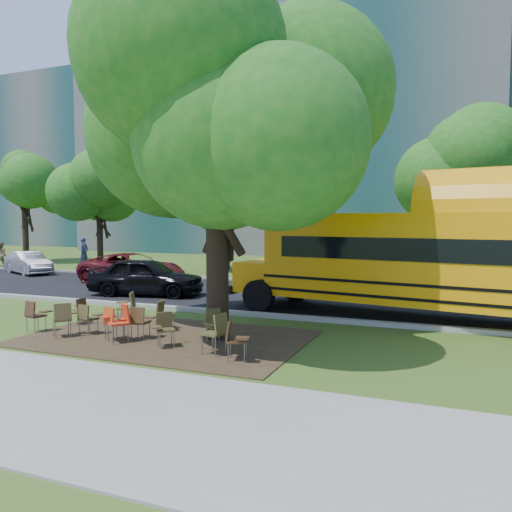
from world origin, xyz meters
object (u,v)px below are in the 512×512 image
at_px(chair_3, 120,319).
at_px(chair_7, 235,337).
at_px(bg_car_silver, 28,263).
at_px(pedestrian_b, 1,254).
at_px(chair_5, 164,326).
at_px(chair_0, 35,313).
at_px(chair_10, 164,312).
at_px(chair_2, 63,316).
at_px(black_car, 147,277).
at_px(chair_1, 88,316).
at_px(chair_8, 79,308).
at_px(chair_9, 128,305).
at_px(main_tree, 217,136).
at_px(school_bus, 462,261).
at_px(pedestrian_a, 84,253).
at_px(chair_12, 214,323).
at_px(chair_6, 217,329).
at_px(chair_4, 114,320).
at_px(chair_11, 140,319).
at_px(bg_car_red, 132,268).

relative_size(chair_3, chair_7, 1.09).
height_order(bg_car_silver, pedestrian_b, pedestrian_b).
bearing_deg(chair_5, chair_0, -42.96).
bearing_deg(chair_10, chair_3, -11.62).
xyz_separation_m(chair_2, black_car, (-2.10, 6.79, 0.20)).
xyz_separation_m(chair_1, chair_5, (2.54, -0.36, 0.01)).
distance_m(chair_0, chair_8, 1.27).
height_order(chair_9, bg_car_silver, bg_car_silver).
height_order(chair_5, chair_9, chair_9).
xyz_separation_m(main_tree, chair_8, (-4.44, 0.07, -4.59)).
bearing_deg(chair_1, school_bus, 36.76).
relative_size(school_bus, chair_1, 16.35).
height_order(chair_2, pedestrian_a, pedestrian_a).
bearing_deg(chair_0, main_tree, 22.47).
height_order(chair_12, black_car, black_car).
height_order(chair_6, chair_12, chair_6).
bearing_deg(chair_0, chair_4, 9.23).
distance_m(chair_11, pedestrian_a, 20.62).
relative_size(black_car, pedestrian_a, 2.31).
bearing_deg(chair_2, chair_12, -39.00).
bearing_deg(main_tree, chair_6, -64.66).
distance_m(main_tree, chair_8, 6.38).
bearing_deg(chair_6, chair_5, 95.83).
relative_size(chair_1, chair_11, 0.97).
bearing_deg(chair_4, chair_10, 88.86).
xyz_separation_m(chair_9, pedestrian_b, (-18.48, 11.84, 0.22)).
bearing_deg(chair_9, chair_0, 112.68).
height_order(chair_7, bg_car_silver, bg_car_silver).
distance_m(chair_0, chair_10, 3.40).
distance_m(main_tree, pedestrian_b, 25.33).
distance_m(bg_car_silver, bg_car_red, 7.84).
distance_m(chair_2, chair_4, 1.41).
bearing_deg(chair_5, chair_8, -61.17).
bearing_deg(chair_11, chair_10, 85.95).
bearing_deg(bg_car_red, chair_2, -151.57).
bearing_deg(chair_12, chair_6, 64.49).
distance_m(chair_10, bg_car_red, 10.75).
relative_size(chair_8, pedestrian_a, 0.40).
height_order(main_tree, chair_7, main_tree).
bearing_deg(chair_6, chair_0, 99.03).
bearing_deg(chair_7, chair_8, -123.25).
distance_m(main_tree, chair_6, 4.73).
distance_m(bg_car_red, pedestrian_b, 13.47).
bearing_deg(pedestrian_b, chair_10, 11.82).
height_order(main_tree, chair_0, main_tree).
bearing_deg(chair_1, chair_8, 147.52).
xyz_separation_m(chair_9, chair_11, (1.40, -1.41, -0.06)).
height_order(black_car, pedestrian_b, pedestrian_b).
xyz_separation_m(main_tree, pedestrian_a, (-16.20, 13.93, -4.10)).
bearing_deg(pedestrian_b, school_bus, 26.22).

